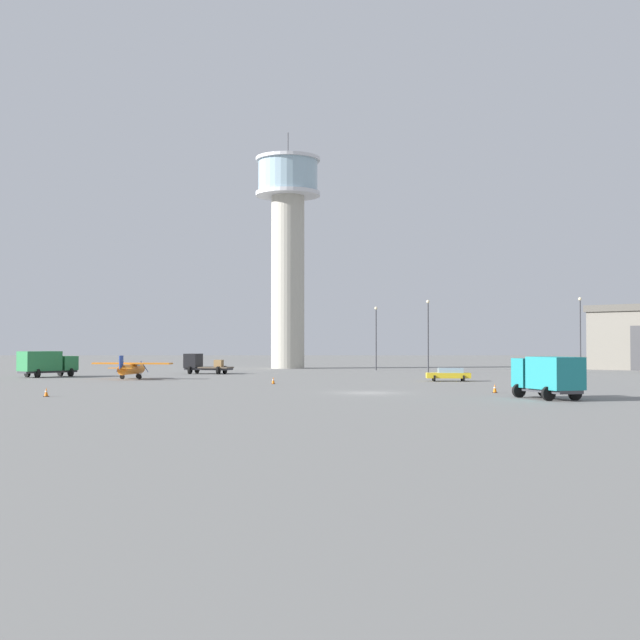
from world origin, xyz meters
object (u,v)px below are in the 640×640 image
control_tower (290,237)px  traffic_cone_near_left (49,392)px  truck_flatbed_black (204,364)px  light_post_west (378,333)px  truck_box_teal (550,375)px  traffic_cone_near_right (276,381)px  airplane_orange (134,368)px  light_post_north (583,328)px  truck_box_green (49,363)px  light_post_east (430,330)px  car_yellow (451,374)px  traffic_cone_mid_apron (497,388)px

control_tower → traffic_cone_near_left: bearing=-102.4°
truck_flatbed_black → light_post_west: size_ratio=0.69×
truck_box_teal → traffic_cone_near_right: bearing=24.9°
airplane_orange → traffic_cone_near_left: 29.80m
control_tower → light_post_north: 46.14m
light_post_north → truck_box_green: bearing=-166.9°
light_post_east → light_post_north: size_ratio=0.95×
truck_box_green → traffic_cone_near_left: size_ratio=9.74×
car_yellow → light_post_north: 34.24m
truck_flatbed_black → light_post_north: light_post_north is taller
light_post_west → traffic_cone_near_right: 42.33m
control_tower → traffic_cone_mid_apron: (18.87, -64.11, -20.08)m
traffic_cone_near_left → truck_box_teal: bearing=-4.2°
airplane_orange → light_post_north: bearing=-60.9°
truck_flatbed_black → traffic_cone_near_right: truck_flatbed_black is taller
truck_box_green → truck_box_teal: truck_box_green is taller
light_post_east → airplane_orange: bearing=-153.2°
truck_box_teal → car_yellow: truck_box_teal is taller
truck_box_teal → traffic_cone_near_right: truck_box_teal is taller
truck_box_teal → traffic_cone_near_left: size_ratio=9.19×
airplane_orange → car_yellow: bearing=-89.9°
truck_flatbed_black → traffic_cone_mid_apron: bearing=140.2°
traffic_cone_mid_apron → control_tower: bearing=106.4°
light_post_west → traffic_cone_mid_apron: bearing=-84.0°
truck_flatbed_black → light_post_west: (23.24, 13.55, 4.18)m
truck_box_teal → light_post_east: bearing=-16.1°
light_post_north → traffic_cone_near_left: bearing=-137.2°
airplane_orange → light_post_west: (28.67, 29.47, 4.21)m
truck_box_teal → car_yellow: (-2.75, 27.65, -0.96)m
light_post_west → control_tower: bearing=143.8°
control_tower → light_post_north: size_ratio=3.66×
light_post_west → traffic_cone_mid_apron: (5.77, -54.51, -5.07)m
truck_box_green → light_post_east: 47.38m
car_yellow → airplane_orange: bearing=-5.2°
truck_box_green → traffic_cone_mid_apron: (45.53, -30.71, -1.30)m
truck_box_teal → light_post_north: light_post_north is taller
truck_box_teal → traffic_cone_near_right: 30.02m
light_post_east → traffic_cone_near_right: 34.07m
truck_box_teal → truck_flatbed_black: bearing=14.4°
truck_box_teal → light_post_west: 62.56m
light_post_west → traffic_cone_near_right: light_post_west is taller
airplane_orange → traffic_cone_mid_apron: (34.44, -25.04, -0.87)m
car_yellow → light_post_west: size_ratio=0.50×
truck_flatbed_black → traffic_cone_mid_apron: size_ratio=8.86×
light_post_east → traffic_cone_mid_apron: (-0.19, -42.50, -5.26)m
truck_box_green → traffic_cone_mid_apron: bearing=-83.2°
truck_box_green → light_post_west: light_post_west is taller
airplane_orange → truck_flatbed_black: (5.42, 15.92, 0.03)m
airplane_orange → traffic_cone_mid_apron: 42.59m
truck_box_teal → light_post_north: size_ratio=0.61×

